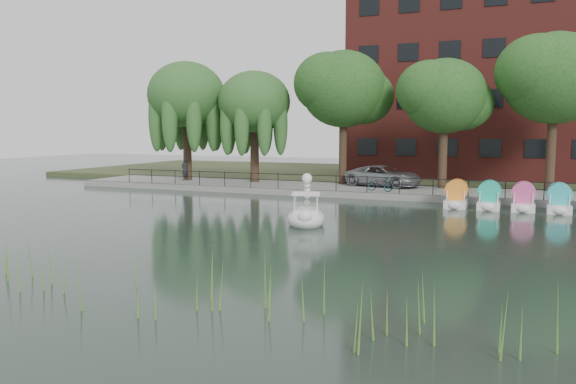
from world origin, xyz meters
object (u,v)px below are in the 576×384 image
Objects in this scene: bicycle at (380,183)px; pedestrian at (185,167)px; minivan at (384,174)px; swan_boat at (306,214)px.

pedestrian is at bearing 96.79° from bicycle.
pedestrian is (-15.09, -1.15, 0.16)m from minivan.
minivan is 3.01× the size of pedestrian.
pedestrian reaches higher than minivan.
bicycle is 0.87× the size of pedestrian.
swan_boat is at bearing -170.20° from bicycle.
pedestrian is at bearing 120.13° from swan_boat.
pedestrian is 19.81m from swan_boat.
swan_boat is at bearing 65.57° from pedestrian.
minivan is 14.34m from swan_boat.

